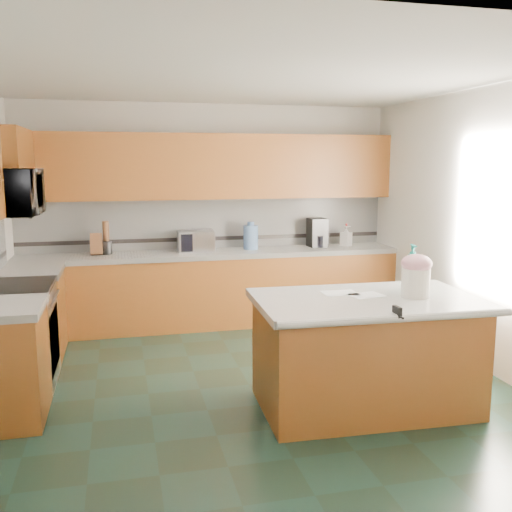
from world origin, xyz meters
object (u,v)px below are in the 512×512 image
object	(u,v)px
soap_bottle_island	(412,268)
toaster_oven	(196,241)
knife_block	(96,244)
coffee_maker	(317,232)
island_top	(367,301)
island_base	(365,356)
treat_jar	(416,282)

from	to	relation	value
soap_bottle_island	toaster_oven	size ratio (longest dim) A/B	0.91
knife_block	coffee_maker	size ratio (longest dim) A/B	0.68
coffee_maker	soap_bottle_island	bearing A→B (deg)	-93.00
toaster_oven	coffee_maker	bearing A→B (deg)	2.13
island_top	coffee_maker	world-z (taller)	coffee_maker
soap_bottle_island	toaster_oven	bearing A→B (deg)	128.52
soap_bottle_island	knife_block	distance (m)	3.69
island_base	soap_bottle_island	xyz separation A→B (m)	(0.47, 0.15, 0.69)
knife_block	treat_jar	bearing A→B (deg)	-47.30
island_top	toaster_oven	bearing A→B (deg)	112.42
knife_block	toaster_oven	distance (m)	1.17
island_base	toaster_oven	xyz separation A→B (m)	(-1.01, 2.72, 0.62)
island_base	toaster_oven	world-z (taller)	toaster_oven
soap_bottle_island	coffee_maker	distance (m)	2.60
knife_block	toaster_oven	world-z (taller)	knife_block
knife_block	toaster_oven	xyz separation A→B (m)	(1.17, 0.00, 0.00)
island_base	knife_block	bearing A→B (deg)	130.70
toaster_oven	coffee_maker	xyz separation A→B (m)	(1.57, 0.03, 0.06)
island_base	treat_jar	bearing A→B (deg)	-8.22
island_base	island_top	bearing A→B (deg)	0.00
island_base	treat_jar	xyz separation A→B (m)	(0.39, -0.07, 0.61)
soap_bottle_island	coffee_maker	xyz separation A→B (m)	(0.08, 2.60, -0.01)
treat_jar	toaster_oven	world-z (taller)	toaster_oven
treat_jar	soap_bottle_island	world-z (taller)	soap_bottle_island
soap_bottle_island	knife_block	world-z (taller)	soap_bottle_island
knife_block	toaster_oven	size ratio (longest dim) A/B	0.57
island_base	soap_bottle_island	bearing A→B (deg)	19.87
coffee_maker	treat_jar	bearing A→B (deg)	-94.60
toaster_oven	island_top	bearing A→B (deg)	-68.52
island_base	toaster_oven	bearing A→B (deg)	112.42
island_top	knife_block	distance (m)	3.49
toaster_oven	coffee_maker	size ratio (longest dim) A/B	1.19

